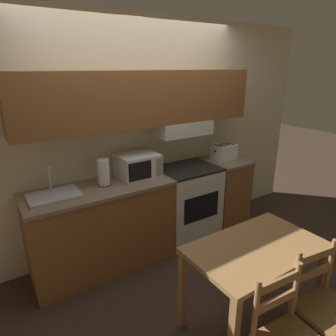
{
  "coord_description": "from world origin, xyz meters",
  "views": [
    {
      "loc": [
        -1.51,
        -2.93,
        2.03
      ],
      "look_at": [
        0.05,
        -0.53,
        1.05
      ],
      "focal_mm": 32.0,
      "sensor_mm": 36.0,
      "label": 1
    }
  ],
  "objects_px": {
    "sink_basin": "(54,195)",
    "paper_towel_roll": "(104,173)",
    "microwave": "(137,165)",
    "chair_right_of_table": "(325,309)",
    "toaster": "(224,152)",
    "dining_table": "(255,259)",
    "stove_range": "(187,203)"
  },
  "relations": [
    {
      "from": "paper_towel_roll",
      "to": "sink_basin",
      "type": "bearing_deg",
      "value": -177.51
    },
    {
      "from": "chair_right_of_table",
      "to": "microwave",
      "type": "bearing_deg",
      "value": 110.1
    },
    {
      "from": "microwave",
      "to": "chair_right_of_table",
      "type": "bearing_deg",
      "value": -77.55
    },
    {
      "from": "stove_range",
      "to": "dining_table",
      "type": "xyz_separation_m",
      "value": [
        -0.37,
        -1.38,
        0.17
      ]
    },
    {
      "from": "paper_towel_roll",
      "to": "dining_table",
      "type": "xyz_separation_m",
      "value": [
        0.65,
        -1.4,
        -0.41
      ]
    },
    {
      "from": "toaster",
      "to": "microwave",
      "type": "bearing_deg",
      "value": 177.42
    },
    {
      "from": "chair_right_of_table",
      "to": "toaster",
      "type": "bearing_deg",
      "value": 75.38
    },
    {
      "from": "sink_basin",
      "to": "stove_range",
      "type": "bearing_deg",
      "value": 0.08
    },
    {
      "from": "toaster",
      "to": "sink_basin",
      "type": "xyz_separation_m",
      "value": [
        -2.1,
        -0.02,
        -0.08
      ]
    },
    {
      "from": "sink_basin",
      "to": "paper_towel_roll",
      "type": "height_order",
      "value": "sink_basin"
    },
    {
      "from": "stove_range",
      "to": "paper_towel_roll",
      "type": "bearing_deg",
      "value": 178.91
    },
    {
      "from": "toaster",
      "to": "paper_towel_roll",
      "type": "relative_size",
      "value": 1.11
    },
    {
      "from": "sink_basin",
      "to": "chair_right_of_table",
      "type": "relative_size",
      "value": 0.53
    },
    {
      "from": "microwave",
      "to": "chair_right_of_table",
      "type": "relative_size",
      "value": 0.48
    },
    {
      "from": "microwave",
      "to": "toaster",
      "type": "relative_size",
      "value": 1.4
    },
    {
      "from": "toaster",
      "to": "dining_table",
      "type": "distance_m",
      "value": 1.74
    },
    {
      "from": "paper_towel_roll",
      "to": "stove_range",
      "type": "bearing_deg",
      "value": -1.09
    },
    {
      "from": "stove_range",
      "to": "chair_right_of_table",
      "type": "xyz_separation_m",
      "value": [
        -0.19,
        -1.87,
        -0.02
      ]
    },
    {
      "from": "toaster",
      "to": "sink_basin",
      "type": "distance_m",
      "value": 2.1
    },
    {
      "from": "microwave",
      "to": "sink_basin",
      "type": "xyz_separation_m",
      "value": [
        -0.89,
        -0.08,
        -0.1
      ]
    },
    {
      "from": "toaster",
      "to": "paper_towel_roll",
      "type": "bearing_deg",
      "value": -179.89
    },
    {
      "from": "chair_right_of_table",
      "to": "paper_towel_roll",
      "type": "bearing_deg",
      "value": 121.45
    },
    {
      "from": "stove_range",
      "to": "chair_right_of_table",
      "type": "height_order",
      "value": "stove_range"
    },
    {
      "from": "sink_basin",
      "to": "dining_table",
      "type": "distance_m",
      "value": 1.81
    },
    {
      "from": "microwave",
      "to": "paper_towel_roll",
      "type": "relative_size",
      "value": 1.56
    },
    {
      "from": "paper_towel_roll",
      "to": "microwave",
      "type": "bearing_deg",
      "value": 8.12
    },
    {
      "from": "toaster",
      "to": "dining_table",
      "type": "bearing_deg",
      "value": -124.31
    },
    {
      "from": "sink_basin",
      "to": "chair_right_of_table",
      "type": "xyz_separation_m",
      "value": [
        1.32,
        -1.86,
        -0.49
      ]
    },
    {
      "from": "microwave",
      "to": "paper_towel_roll",
      "type": "distance_m",
      "value": 0.41
    },
    {
      "from": "microwave",
      "to": "dining_table",
      "type": "height_order",
      "value": "microwave"
    },
    {
      "from": "paper_towel_roll",
      "to": "toaster",
      "type": "bearing_deg",
      "value": 0.11
    },
    {
      "from": "microwave",
      "to": "paper_towel_roll",
      "type": "bearing_deg",
      "value": -171.88
    }
  ]
}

